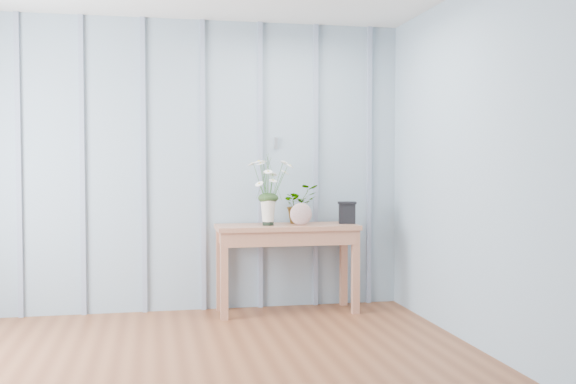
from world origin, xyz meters
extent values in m
cube|color=#8CA0AF|center=(0.00, 2.25, 1.25)|extent=(4.00, 0.01, 2.50)
cube|color=silver|center=(0.89, 2.23, 1.45)|extent=(0.03, 0.01, 0.10)
cube|color=gray|center=(-1.25, 2.23, 1.25)|extent=(0.04, 0.03, 2.50)
cube|color=gray|center=(-0.75, 2.23, 1.25)|extent=(0.04, 0.03, 2.50)
cube|color=gray|center=(-0.25, 2.23, 1.25)|extent=(0.04, 0.03, 2.50)
cube|color=gray|center=(0.25, 2.23, 1.25)|extent=(0.04, 0.03, 2.50)
cube|color=gray|center=(0.75, 2.23, 1.25)|extent=(0.04, 0.03, 2.50)
cube|color=gray|center=(1.25, 2.23, 1.25)|extent=(0.04, 0.03, 2.50)
cube|color=gray|center=(1.75, 2.23, 1.25)|extent=(0.04, 0.03, 2.50)
cube|color=#9C6247|center=(0.94, 1.99, 0.73)|extent=(1.20, 0.45, 0.04)
cube|color=#9C6247|center=(0.94, 1.99, 0.65)|extent=(1.13, 0.42, 0.12)
cube|color=#9C6247|center=(0.38, 1.81, 0.35)|extent=(0.06, 0.06, 0.71)
cube|color=#9C6247|center=(1.49, 1.81, 0.35)|extent=(0.06, 0.06, 0.71)
cube|color=#9C6247|center=(0.38, 2.17, 0.35)|extent=(0.06, 0.06, 0.71)
cube|color=#9C6247|center=(1.49, 2.17, 0.35)|extent=(0.06, 0.06, 0.71)
cylinder|color=black|center=(0.77, 1.96, 0.78)|extent=(0.09, 0.09, 0.06)
cone|color=beige|center=(0.77, 1.96, 0.87)|extent=(0.15, 0.15, 0.22)
ellipsoid|color=#1F3717|center=(0.77, 1.96, 0.98)|extent=(0.17, 0.14, 0.09)
imported|color=#1F3717|center=(1.07, 2.10, 0.92)|extent=(0.36, 0.33, 0.34)
ellipsoid|color=#82434E|center=(1.04, 1.91, 0.84)|extent=(0.19, 0.05, 0.19)
cube|color=black|center=(1.47, 1.99, 0.84)|extent=(0.16, 0.13, 0.17)
cube|color=black|center=(1.47, 1.99, 0.93)|extent=(0.18, 0.15, 0.02)
camera|label=1|loc=(-0.19, -3.60, 1.27)|focal=42.00mm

